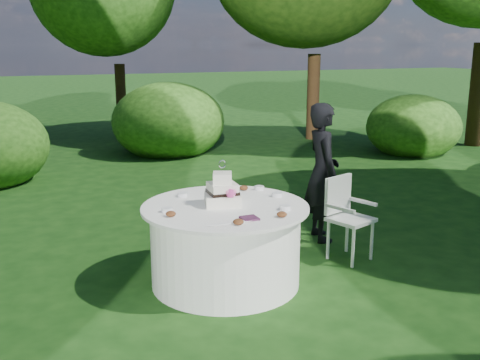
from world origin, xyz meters
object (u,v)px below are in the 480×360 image
napkins (249,218)px  guest (322,172)px  cake (223,193)px  chair (346,211)px  table (225,244)px

napkins → guest: size_ratio=0.09×
cake → chair: 1.47m
table → napkins: bearing=-85.9°
table → chair: 1.42m
napkins → guest: 1.91m
napkins → chair: 1.52m
cake → chair: (1.42, 0.06, -0.37)m
cake → chair: cake is taller
table → guest: bearing=26.2°
cake → table: bearing=-84.7°
table → cake: (-0.00, 0.05, 0.50)m
guest → cake: 1.66m
napkins → table: size_ratio=0.09×
napkins → chair: chair is taller
chair → table: bearing=-175.4°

